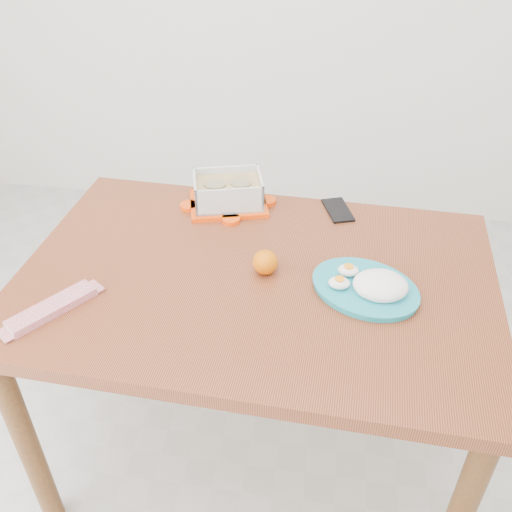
# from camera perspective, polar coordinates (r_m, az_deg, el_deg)

# --- Properties ---
(ground) EXTENTS (3.50, 3.50, 0.00)m
(ground) POSITION_cam_1_polar(r_m,az_deg,el_deg) (1.96, -4.47, -22.15)
(ground) COLOR #B7B7B2
(ground) RESTS_ON ground
(dining_table) EXTENTS (1.28, 0.89, 0.75)m
(dining_table) POSITION_cam_1_polar(r_m,az_deg,el_deg) (1.55, 0.00, -4.60)
(dining_table) COLOR brown
(dining_table) RESTS_ON ground
(food_container) EXTENTS (0.27, 0.23, 0.10)m
(food_container) POSITION_cam_1_polar(r_m,az_deg,el_deg) (1.75, -2.82, 6.42)
(food_container) COLOR #FF4707
(food_container) RESTS_ON dining_table
(orange_fruit) EXTENTS (0.07, 0.07, 0.07)m
(orange_fruit) POSITION_cam_1_polar(r_m,az_deg,el_deg) (1.48, 0.93, -0.62)
(orange_fruit) COLOR orange
(orange_fruit) RESTS_ON dining_table
(rice_plate) EXTENTS (0.37, 0.37, 0.07)m
(rice_plate) POSITION_cam_1_polar(r_m,az_deg,el_deg) (1.45, 11.35, -2.87)
(rice_plate) COLOR teal
(rice_plate) RESTS_ON dining_table
(candy_bar) EXTENTS (0.17, 0.21, 0.02)m
(candy_bar) POSITION_cam_1_polar(r_m,az_deg,el_deg) (1.46, -19.73, -4.91)
(candy_bar) COLOR #BA0927
(candy_bar) RESTS_ON dining_table
(smartphone) EXTENTS (0.11, 0.15, 0.01)m
(smartphone) POSITION_cam_1_polar(r_m,az_deg,el_deg) (1.76, 8.19, 4.57)
(smartphone) COLOR black
(smartphone) RESTS_ON dining_table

